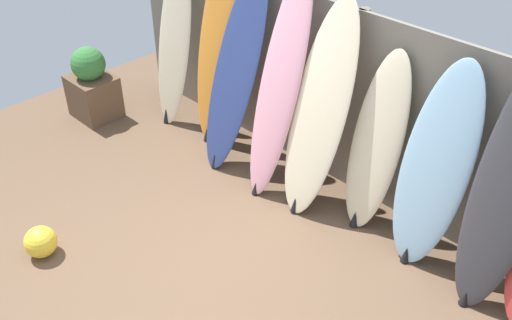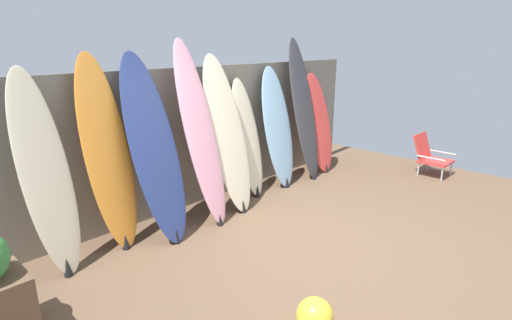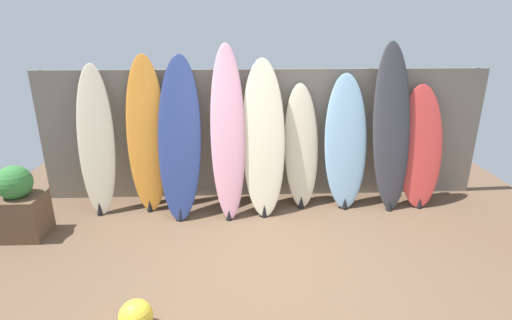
{
  "view_description": "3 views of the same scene",
  "coord_description": "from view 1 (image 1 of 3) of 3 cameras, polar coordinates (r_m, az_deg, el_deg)",
  "views": [
    {
      "loc": [
        2.62,
        -1.88,
        3.53
      ],
      "look_at": [
        -0.18,
        0.93,
        0.7
      ],
      "focal_mm": 40.0,
      "sensor_mm": 36.0,
      "label": 1
    },
    {
      "loc": [
        -3.31,
        -2.09,
        2.1
      ],
      "look_at": [
        -0.22,
        0.88,
        0.82
      ],
      "focal_mm": 28.0,
      "sensor_mm": 36.0,
      "label": 2
    },
    {
      "loc": [
        -0.33,
        -3.33,
        2.42
      ],
      "look_at": [
        -0.15,
        0.88,
        0.93
      ],
      "focal_mm": 28.0,
      "sensor_mm": 36.0,
      "label": 3
    }
  ],
  "objects": [
    {
      "name": "ground",
      "position": [
        4.78,
        -6.49,
        -12.44
      ],
      "size": [
        7.68,
        7.68,
        0.0
      ],
      "primitive_type": "plane",
      "color": "brown"
    },
    {
      "name": "fence_back",
      "position": [
        5.38,
        9.58,
        5.61
      ],
      "size": [
        6.08,
        0.11,
        1.8
      ],
      "color": "gray",
      "rests_on": "ground"
    },
    {
      "name": "surfboard_cream_0",
      "position": [
        6.48,
        -8.19,
        11.49
      ],
      "size": [
        0.51,
        0.55,
        1.91
      ],
      "color": "beige",
      "rests_on": "ground"
    },
    {
      "name": "surfboard_orange_1",
      "position": [
        6.05,
        -3.94,
        10.56
      ],
      "size": [
        0.55,
        0.52,
        2.02
      ],
      "color": "orange",
      "rests_on": "ground"
    },
    {
      "name": "surfboard_navy_2",
      "position": [
        5.66,
        -2.1,
        8.78
      ],
      "size": [
        0.55,
        0.77,
        2.02
      ],
      "color": "navy",
      "rests_on": "ground"
    },
    {
      "name": "surfboard_pink_3",
      "position": [
        5.22,
        2.34,
        7.3
      ],
      "size": [
        0.47,
        0.75,
        2.16
      ],
      "color": "pink",
      "rests_on": "ground"
    },
    {
      "name": "surfboard_cream_4",
      "position": [
        5.04,
        6.34,
        4.67
      ],
      "size": [
        0.57,
        0.66,
        1.97
      ],
      "color": "beige",
      "rests_on": "ground"
    },
    {
      "name": "surfboard_cream_5",
      "position": [
        4.99,
        11.94,
        1.48
      ],
      "size": [
        0.5,
        0.49,
        1.64
      ],
      "color": "beige",
      "rests_on": "ground"
    },
    {
      "name": "surfboard_skyblue_6",
      "position": [
        4.69,
        17.46,
        -0.9
      ],
      "size": [
        0.57,
        0.48,
        1.77
      ],
      "color": "#8CB7D6",
      "rests_on": "ground"
    },
    {
      "name": "surfboard_charcoal_7",
      "position": [
        4.4,
        24.25,
        -2.06
      ],
      "size": [
        0.54,
        0.61,
        2.17
      ],
      "color": "#38383D",
      "rests_on": "ground"
    },
    {
      "name": "planter_box",
      "position": [
        6.94,
        -16.06,
        7.12
      ],
      "size": [
        0.53,
        0.46,
        0.87
      ],
      "color": "brown",
      "rests_on": "ground"
    },
    {
      "name": "beach_ball",
      "position": [
        5.25,
        -20.73,
        -7.66
      ],
      "size": [
        0.28,
        0.28,
        0.28
      ],
      "primitive_type": "sphere",
      "color": "yellow",
      "rests_on": "ground"
    }
  ]
}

